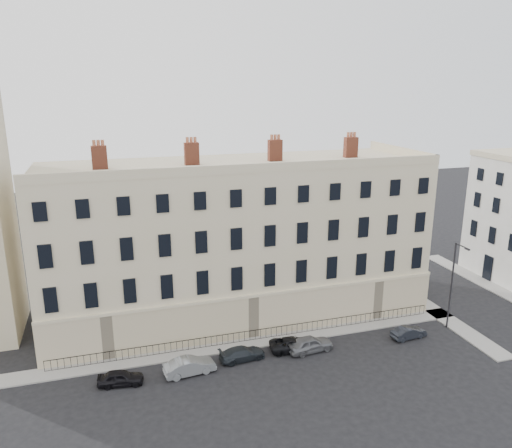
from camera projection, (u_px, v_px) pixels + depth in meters
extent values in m
plane|color=black|center=(344.00, 361.00, 41.28)|extent=(160.00, 160.00, 0.00)
cube|color=beige|center=(235.00, 239.00, 48.57)|extent=(36.00, 12.00, 15.00)
cube|color=beige|center=(254.00, 318.00, 44.48)|extent=(36.10, 0.18, 4.00)
cube|color=beige|center=(394.00, 272.00, 55.20)|extent=(0.18, 12.10, 4.00)
cube|color=beige|center=(253.00, 168.00, 41.05)|extent=(36.00, 0.35, 0.80)
cube|color=beige|center=(401.00, 151.00, 51.50)|extent=(0.35, 12.00, 0.80)
cube|color=brown|center=(99.00, 157.00, 42.86)|extent=(1.30, 0.70, 2.00)
cube|color=brown|center=(192.00, 154.00, 45.13)|extent=(1.30, 0.70, 2.00)
cube|color=brown|center=(275.00, 150.00, 47.40)|extent=(1.30, 0.70, 2.00)
cube|color=brown|center=(351.00, 147.00, 49.67)|extent=(1.30, 0.70, 2.00)
cube|color=gray|center=(212.00, 349.00, 43.02)|extent=(48.00, 2.00, 0.12)
cube|color=gray|center=(421.00, 302.00, 52.32)|extent=(2.00, 24.00, 0.12)
cube|color=gray|center=(486.00, 284.00, 57.00)|extent=(2.00, 20.00, 0.12)
cube|color=black|center=(255.00, 330.00, 44.27)|extent=(35.00, 0.04, 0.04)
cube|color=black|center=(255.00, 339.00, 44.51)|extent=(35.00, 0.04, 0.04)
imported|color=black|center=(121.00, 378.00, 37.86)|extent=(3.59, 1.85, 1.17)
imported|color=gray|center=(190.00, 366.00, 39.28)|extent=(4.22, 1.89, 1.34)
imported|color=#21262C|center=(242.00, 353.00, 41.31)|extent=(4.00, 1.92, 1.12)
imported|color=black|center=(294.00, 344.00, 42.73)|extent=(4.36, 2.43, 1.15)
imported|color=slate|center=(310.00, 344.00, 42.60)|extent=(4.18, 2.02, 1.38)
imported|color=black|center=(409.00, 333.00, 44.82)|extent=(3.40, 1.46, 1.09)
cylinder|color=#2D2C31|center=(451.00, 286.00, 45.84)|extent=(0.17, 0.17, 8.39)
cylinder|color=#2D2C31|center=(462.00, 246.00, 44.06)|extent=(0.12, 1.57, 0.10)
cube|color=#2D2C31|center=(467.00, 249.00, 43.40)|extent=(0.19, 0.53, 0.13)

